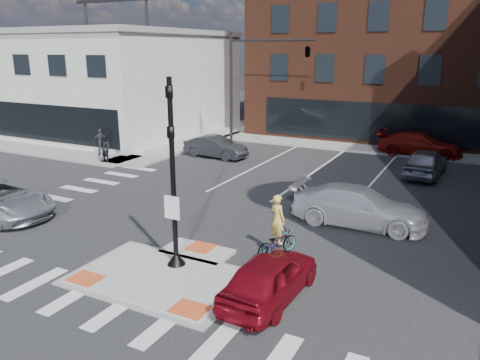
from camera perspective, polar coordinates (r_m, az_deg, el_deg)
The scene contains 17 objects.
ground at distance 15.37m, azimuth -8.60°, elevation -11.07°, with size 120.00×120.00×0.00m, color #28282B.
refuge_island at distance 15.16m, azimuth -9.19°, elevation -11.28°, with size 5.40×4.65×0.13m.
sidewalk_nw at distance 36.91m, azimuth -15.92°, elevation 4.49°, with size 23.50×20.50×0.15m.
sidewalk_n at distance 34.09m, azimuth 18.04°, elevation 3.43°, with size 26.00×3.00×0.15m, color gray.
building_nw at distance 43.36m, azimuth -17.20°, elevation 11.53°, with size 20.40×16.40×14.40m.
building_n at distance 43.31m, azimuth 21.31°, elevation 15.92°, with size 24.40×18.40×15.50m.
building_far_left at distance 64.20m, azimuth 16.89°, elevation 13.39°, with size 10.00×12.00×10.00m, color slate.
signal_pole at distance 14.77m, azimuth -8.08°, elevation -2.28°, with size 0.60×0.60×5.98m.
mast_arm_signal at distance 31.28m, azimuth 5.59°, elevation 14.42°, with size 6.10×2.24×8.00m.
red_sedan at distance 13.48m, azimuth 3.69°, elevation -11.67°, with size 1.62×4.03×1.37m, color maroon.
white_pickup at distance 19.41m, azimuth 14.27°, elevation -3.11°, with size 2.18×5.37×1.56m, color white.
bg_car_dark at distance 30.59m, azimuth -2.99°, elevation 4.04°, with size 1.48×4.25×1.40m, color #29292F.
bg_car_silver at distance 27.99m, azimuth 21.71°, elevation 2.01°, with size 1.85×4.60×1.57m, color #9D9EA4.
bg_car_red at distance 33.24m, azimuth 21.05°, elevation 4.09°, with size 2.18×5.36×1.55m, color maroon.
cyclist at distance 16.15m, azimuth 4.56°, elevation -6.70°, with size 1.27×1.82×2.19m.
pedestrian_a at distance 29.75m, azimuth -16.24°, elevation 3.70°, with size 0.83×0.65×1.71m, color black.
pedestrian_b at distance 31.90m, azimuth -16.64°, elevation 4.47°, with size 1.02×0.42×1.74m, color #332F39.
Camera 1 is at (8.25, -10.99, 6.88)m, focal length 35.00 mm.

